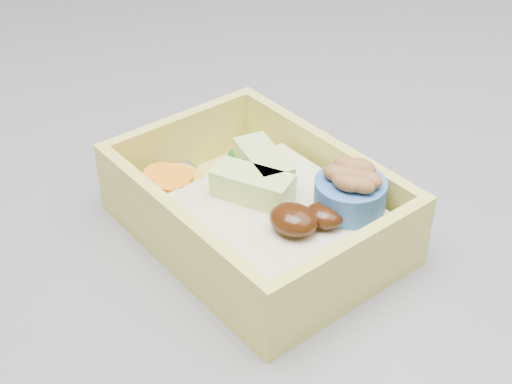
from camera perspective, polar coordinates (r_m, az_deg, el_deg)
The scene contains 1 object.
bento_box at distance 0.45m, azimuth 0.65°, elevation -1.42°, with size 0.21×0.17×0.06m.
Camera 1 is at (0.40, -0.55, 1.21)m, focal length 50.00 mm.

